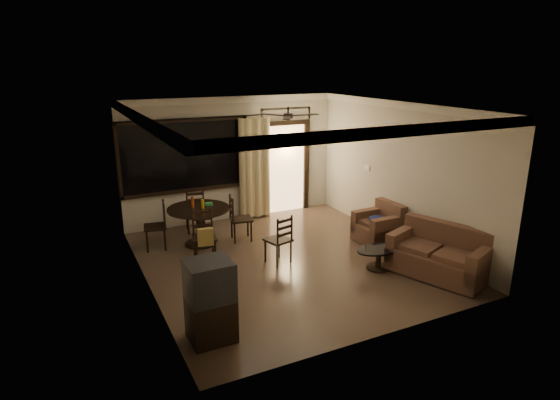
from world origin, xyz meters
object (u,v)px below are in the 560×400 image
dining_table (199,216)px  coffee_table (379,255)px  armchair (380,227)px  dining_chair_south (205,245)px  dining_chair_east (241,227)px  side_chair (279,248)px  sofa (440,256)px  dining_chair_west (156,235)px  tv_cabinet (210,301)px  dining_chair_north (195,219)px

dining_table → coffee_table: (2.50, -2.51, -0.35)m
armchair → coffee_table: 1.30m
dining_chair_south → coffee_table: dining_chair_south is taller
dining_table → dining_chair_south: size_ratio=1.29×
dining_chair_east → dining_chair_south: 1.20m
coffee_table → side_chair: 1.79m
dining_chair_south → armchair: bearing=-0.1°
dining_chair_east → sofa: bearing=-130.3°
dining_chair_west → side_chair: dining_chair_west is taller
sofa → coffee_table: 1.02m
coffee_table → dining_chair_east: bearing=125.5°
dining_chair_east → tv_cabinet: size_ratio=0.86×
tv_cabinet → armchair: 4.54m
dining_table → dining_chair_west: bearing=169.7°
sofa → dining_chair_east: bearing=108.7°
armchair → dining_chair_east: bearing=150.8°
armchair → side_chair: size_ratio=0.87×
dining_table → dining_chair_north: 0.85m
dining_chair_south → sofa: size_ratio=0.53×
dining_table → coffee_table: bearing=-45.1°
dining_chair_north → side_chair: bearing=121.6°
dining_chair_south → coffee_table: 3.14m
sofa → side_chair: (-2.26, 1.66, -0.07)m
dining_table → dining_chair_north: dining_table is taller
dining_chair_east → tv_cabinet: tv_cabinet is taller
dining_chair_south → dining_table: bearing=89.9°
dining_chair_north → coffee_table: dining_chair_north is taller
sofa → dining_table: bearing=115.5°
sofa → side_chair: size_ratio=1.94×
dining_chair_south → dining_chair_north: size_ratio=1.00×
dining_chair_south → sofa: bearing=-23.6°
tv_cabinet → coffee_table: size_ratio=1.28×
tv_cabinet → coffee_table: 3.45m
dining_chair_north → sofa: dining_chair_north is taller
tv_cabinet → dining_chair_north: bearing=75.8°
tv_cabinet → side_chair: bearing=43.5°
dining_chair_east → dining_table: bearing=89.9°
sofa → armchair: size_ratio=2.24×
dining_table → tv_cabinet: tv_cabinet is taller
dining_chair_east → dining_chair_north: size_ratio=1.00×
dining_chair_west → sofa: (4.11, -3.31, 0.06)m
dining_chair_west → tv_cabinet: tv_cabinet is taller
dining_table → tv_cabinet: bearing=-104.2°
dining_table → coffee_table: dining_table is taller
tv_cabinet → side_chair: 2.61m
dining_chair_west → tv_cabinet: bearing=10.2°
dining_table → armchair: size_ratio=1.53×
sofa → coffee_table: (-0.78, 0.65, -0.09)m
dining_chair_west → dining_chair_north: same height
dining_chair_east → armchair: 2.82m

